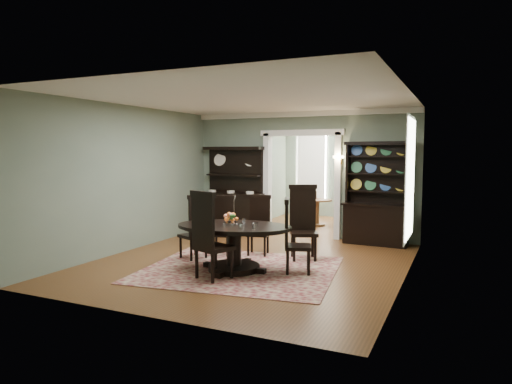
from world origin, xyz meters
TOP-DOWN VIEW (x-y plane):
  - room at (0.00, 0.04)m, footprint 5.51×6.01m
  - parlor at (0.00, 5.53)m, footprint 3.51×3.50m
  - doorway_trim at (0.00, 3.00)m, footprint 2.08×0.25m
  - right_window at (2.69, 0.93)m, footprint 0.15×1.47m
  - wall_sconce at (0.95, 2.85)m, footprint 0.27×0.21m
  - rug at (0.07, -0.51)m, footprint 3.59×3.22m
  - dining_table at (0.00, -0.59)m, footprint 2.16×2.09m
  - centerpiece at (-0.08, -0.58)m, footprint 1.23×0.79m
  - chair_far_left at (-0.80, 0.49)m, footprint 0.51×0.49m
  - chair_far_mid at (-0.14, 0.78)m, footprint 0.52×0.50m
  - chair_far_right at (0.78, 0.79)m, footprint 0.69×0.67m
  - chair_end_left at (-1.03, -0.15)m, footprint 0.58×0.59m
  - chair_end_right at (0.96, -0.32)m, footprint 0.58×0.59m
  - chair_near at (-0.10, -1.29)m, footprint 0.67×0.66m
  - sideboard at (-1.76, 2.75)m, footprint 1.69×0.70m
  - welsh_dresser at (1.83, 2.75)m, footprint 1.48×0.61m
  - parlor_table at (-0.09, 4.61)m, footprint 0.79×0.79m
  - parlor_chair_left at (-0.33, 4.67)m, footprint 0.42×0.41m
  - parlor_chair_right at (0.59, 4.89)m, footprint 0.49×0.48m

SIDE VIEW (x-z plane):
  - rug at x=0.07m, z-range 0.00..0.01m
  - parlor_table at x=-0.09m, z-range 0.11..0.84m
  - parlor_chair_left at x=-0.33m, z-range 0.03..0.97m
  - dining_table at x=0.00m, z-range 0.16..0.95m
  - parlor_chair_right at x=0.59m, z-range 0.04..1.09m
  - chair_far_left at x=-0.80m, z-range 0.03..1.20m
  - chair_far_mid at x=-0.14m, z-range 0.03..1.22m
  - chair_end_left at x=-1.03m, z-range 0.03..1.28m
  - chair_end_right at x=0.96m, z-range 0.03..1.30m
  - chair_far_right at x=0.78m, z-range 0.04..1.46m
  - chair_near at x=-0.10m, z-range 0.04..1.48m
  - sideboard at x=-1.76m, z-range -0.33..1.84m
  - welsh_dresser at x=1.83m, z-range -0.31..1.96m
  - centerpiece at x=-0.08m, z-range 0.75..0.96m
  - parlor at x=0.00m, z-range 0.01..3.02m
  - room at x=0.00m, z-range 0.07..3.08m
  - right_window at x=2.69m, z-range 0.54..2.66m
  - doorway_trim at x=0.00m, z-range 0.33..2.90m
  - wall_sconce at x=0.95m, z-range 1.79..1.99m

